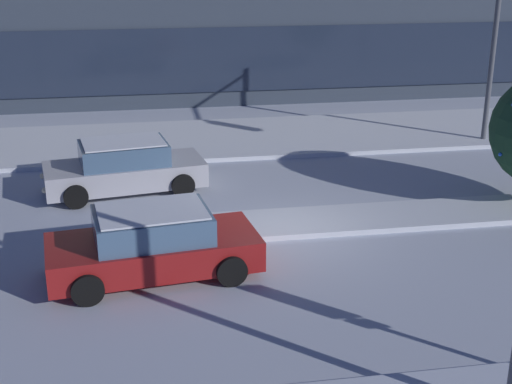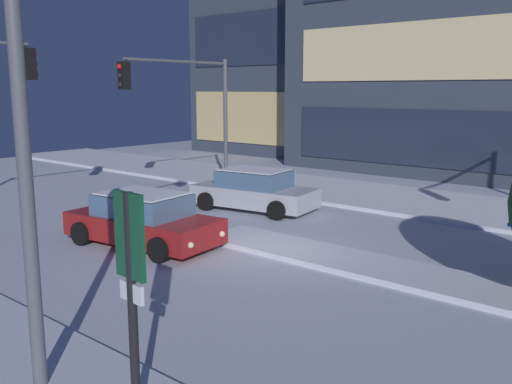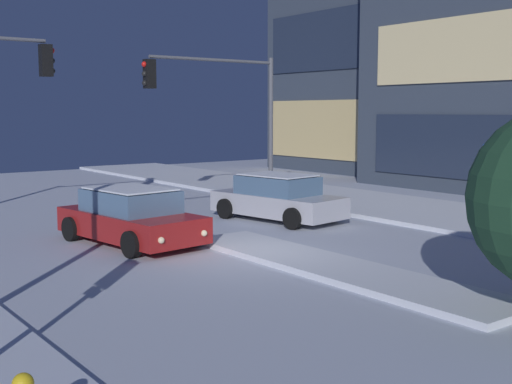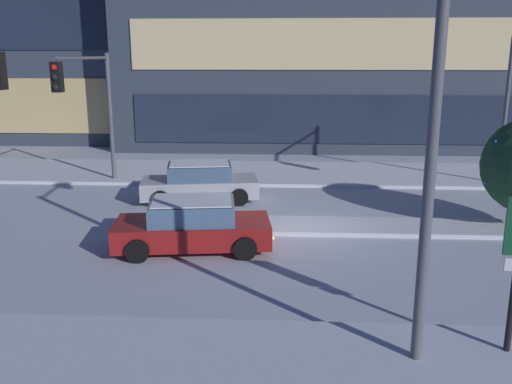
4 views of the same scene
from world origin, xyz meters
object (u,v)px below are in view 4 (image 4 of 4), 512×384
(car_near, at_px, (193,226))
(car_far, at_px, (200,183))
(street_lamp_arched, at_px, (423,85))
(traffic_light_corner_far_left, at_px, (89,95))

(car_near, relative_size, car_far, 1.00)
(car_far, relative_size, street_lamp_arched, 0.61)
(car_near, distance_m, street_lamp_arched, 8.40)
(car_far, relative_size, traffic_light_corner_far_left, 0.82)
(car_near, xyz_separation_m, street_lamp_arched, (5.02, -5.20, 4.29))
(car_near, height_order, car_far, same)
(car_far, height_order, street_lamp_arched, street_lamp_arched)
(traffic_light_corner_far_left, bearing_deg, car_near, 38.75)
(car_near, xyz_separation_m, car_far, (-0.64, 5.49, -0.00))
(car_near, bearing_deg, street_lamp_arched, -53.18)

